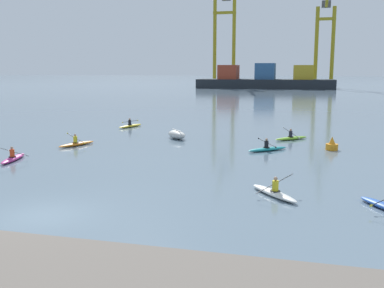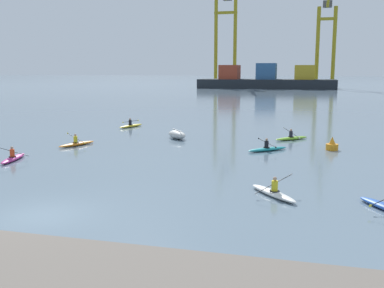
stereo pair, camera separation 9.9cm
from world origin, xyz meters
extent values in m
plane|color=slate|center=(0.00, 0.00, 0.00)|extent=(800.00, 800.00, 0.00)
cube|color=#1E2328|center=(-2.64, 126.19, 1.42)|extent=(42.03, 10.48, 2.84)
cube|color=#993823|center=(-14.20, 126.19, 5.03)|extent=(5.88, 7.33, 4.39)
cube|color=#2D5684|center=(-2.64, 126.19, 5.30)|extent=(5.88, 7.33, 4.93)
cube|color=#B29323|center=(8.91, 126.19, 5.00)|extent=(5.88, 7.33, 4.33)
cylinder|color=olive|center=(-21.69, 140.48, 14.73)|extent=(1.20, 1.20, 29.46)
cylinder|color=olive|center=(-14.96, 140.48, 14.73)|extent=(1.20, 1.20, 29.46)
cube|color=olive|center=(-18.33, 140.48, 25.04)|extent=(7.93, 0.90, 0.90)
cylinder|color=olive|center=(12.43, 136.47, 12.75)|extent=(1.20, 1.20, 25.50)
cylinder|color=olive|center=(17.51, 136.47, 12.75)|extent=(1.20, 1.20, 25.50)
cube|color=olive|center=(14.97, 136.47, 21.67)|extent=(6.28, 0.90, 0.90)
cube|color=#47474C|center=(14.97, 138.97, 26.50)|extent=(2.80, 2.80, 2.00)
ellipsoid|color=beige|center=(-0.52, 21.20, 0.35)|extent=(2.52, 2.70, 0.70)
cube|color=beige|center=(-0.52, 21.20, 0.73)|extent=(1.31, 1.53, 0.06)
cylinder|color=orange|center=(12.20, 18.81, 0.23)|extent=(0.90, 0.90, 0.45)
cone|color=orange|center=(12.20, 18.81, 0.73)|extent=(0.50, 0.49, 0.55)
ellipsoid|color=yellow|center=(-7.35, 27.43, 0.13)|extent=(1.68, 3.41, 0.26)
torus|color=black|center=(-7.39, 27.34, 0.27)|extent=(0.62, 0.62, 0.05)
cylinder|color=black|center=(-7.39, 27.34, 0.51)|extent=(0.30, 0.30, 0.50)
sphere|color=tan|center=(-7.39, 27.34, 0.86)|extent=(0.19, 0.19, 0.19)
cylinder|color=black|center=(-7.37, 27.38, 0.61)|extent=(1.97, 0.71, 0.38)
ellipsoid|color=yellow|center=(-8.35, 27.72, 0.43)|extent=(0.20, 0.10, 0.14)
ellipsoid|color=yellow|center=(-6.39, 27.05, 0.79)|extent=(0.20, 0.10, 0.14)
ellipsoid|color=#C13384|center=(-8.31, 9.50, 0.13)|extent=(1.33, 3.45, 0.26)
torus|color=black|center=(-8.28, 9.41, 0.27)|extent=(0.59, 0.59, 0.05)
cylinder|color=#DB471E|center=(-8.28, 9.41, 0.51)|extent=(0.30, 0.30, 0.50)
sphere|color=tan|center=(-8.28, 9.41, 0.86)|extent=(0.19, 0.19, 0.19)
cylinder|color=black|center=(-8.30, 9.45, 0.61)|extent=(1.99, 0.48, 0.60)
ellipsoid|color=silver|center=(-7.31, 9.68, 0.33)|extent=(0.21, 0.08, 0.15)
ellipsoid|color=silver|center=(8.93, 5.35, 0.13)|extent=(2.64, 2.99, 0.26)
torus|color=black|center=(9.00, 5.28, 0.27)|extent=(0.69, 0.69, 0.05)
cylinder|color=gold|center=(9.00, 5.28, 0.51)|extent=(0.30, 0.30, 0.50)
sphere|color=tan|center=(9.00, 5.28, 0.86)|extent=(0.19, 0.19, 0.19)
cylinder|color=black|center=(8.96, 5.32, 0.61)|extent=(1.55, 1.31, 0.73)
ellipsoid|color=silver|center=(8.20, 4.68, 0.26)|extent=(0.18, 0.16, 0.16)
ellipsoid|color=silver|center=(9.72, 5.95, 0.96)|extent=(0.18, 0.16, 0.16)
ellipsoid|color=orange|center=(-7.12, 15.74, 0.13)|extent=(1.86, 3.37, 0.26)
torus|color=black|center=(-7.15, 15.65, 0.27)|extent=(0.64, 0.64, 0.05)
cylinder|color=gold|center=(-7.15, 15.65, 0.51)|extent=(0.30, 0.30, 0.50)
sphere|color=tan|center=(-7.15, 15.65, 0.86)|extent=(0.19, 0.19, 0.19)
cylinder|color=black|center=(-7.14, 15.69, 0.61)|extent=(1.89, 0.81, 0.62)
ellipsoid|color=yellow|center=(-8.07, 16.08, 0.90)|extent=(0.20, 0.11, 0.16)
ellipsoid|color=yellow|center=(-6.20, 15.31, 0.32)|extent=(0.20, 0.11, 0.16)
ellipsoid|color=yellow|center=(13.04, 3.70, 0.35)|extent=(0.19, 0.15, 0.15)
ellipsoid|color=#7ABC2D|center=(9.11, 23.02, 0.13)|extent=(2.90, 2.76, 0.26)
torus|color=black|center=(9.04, 22.95, 0.27)|extent=(0.69, 0.69, 0.05)
cylinder|color=#23232D|center=(9.04, 22.95, 0.51)|extent=(0.30, 0.30, 0.50)
sphere|color=tan|center=(9.04, 22.95, 0.86)|extent=(0.19, 0.19, 0.19)
cylinder|color=black|center=(9.08, 22.99, 0.61)|extent=(1.40, 1.50, 0.66)
ellipsoid|color=silver|center=(8.39, 23.72, 0.92)|extent=(0.17, 0.18, 0.16)
ellipsoid|color=silver|center=(9.76, 22.25, 0.30)|extent=(0.17, 0.18, 0.16)
ellipsoid|color=teal|center=(7.60, 17.22, 0.13)|extent=(2.92, 2.73, 0.26)
torus|color=black|center=(7.52, 17.15, 0.27)|extent=(0.69, 0.69, 0.05)
cylinder|color=black|center=(7.52, 17.15, 0.51)|extent=(0.30, 0.30, 0.50)
sphere|color=tan|center=(7.52, 17.15, 0.86)|extent=(0.19, 0.19, 0.19)
cylinder|color=black|center=(7.56, 17.19, 0.61)|extent=(1.42, 1.56, 0.39)
ellipsoid|color=black|center=(6.87, 17.95, 0.79)|extent=(0.16, 0.17, 0.14)
ellipsoid|color=black|center=(8.25, 16.42, 0.43)|extent=(0.16, 0.17, 0.14)
camera|label=1|loc=(10.27, -15.44, 5.93)|focal=41.79mm
camera|label=2|loc=(10.37, -15.41, 5.93)|focal=41.79mm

